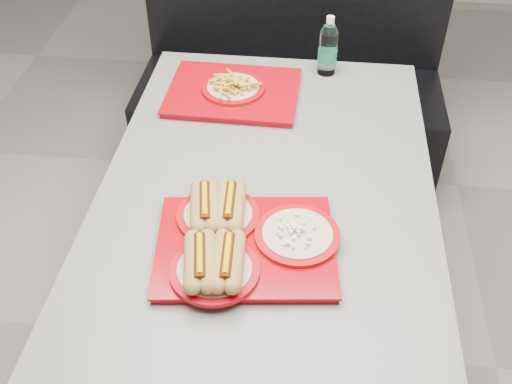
# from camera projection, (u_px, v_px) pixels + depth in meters

# --- Properties ---
(ground) EXTENTS (6.00, 6.00, 0.00)m
(ground) POSITION_uv_depth(u_px,v_px,m) (264.00, 346.00, 2.12)
(ground) COLOR gray
(ground) RESTS_ON ground
(diner_table) EXTENTS (0.92, 1.42, 0.75)m
(diner_table) POSITION_uv_depth(u_px,v_px,m) (266.00, 229.00, 1.73)
(diner_table) COLOR black
(diner_table) RESTS_ON ground
(booth_bench) EXTENTS (1.30, 0.57, 1.35)m
(booth_bench) POSITION_uv_depth(u_px,v_px,m) (290.00, 85.00, 2.66)
(booth_bench) COLOR black
(booth_bench) RESTS_ON ground
(tray_near) EXTENTS (0.46, 0.39, 0.09)m
(tray_near) POSITION_uv_depth(u_px,v_px,m) (238.00, 240.00, 1.42)
(tray_near) COLOR #99040C
(tray_near) RESTS_ON diner_table
(tray_far) EXTENTS (0.43, 0.34, 0.08)m
(tray_far) POSITION_uv_depth(u_px,v_px,m) (233.00, 89.00, 1.94)
(tray_far) COLOR #99040C
(tray_far) RESTS_ON diner_table
(water_bottle) EXTENTS (0.07, 0.07, 0.20)m
(water_bottle) POSITION_uv_depth(u_px,v_px,m) (328.00, 49.00, 2.01)
(water_bottle) COLOR silver
(water_bottle) RESTS_ON diner_table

